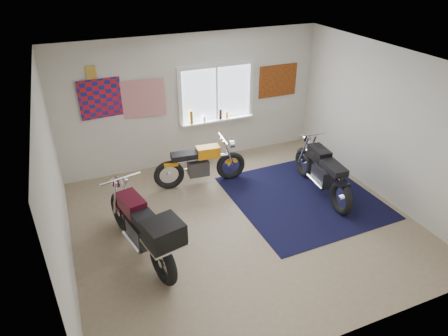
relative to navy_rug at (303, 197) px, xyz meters
name	(u,v)px	position (x,y,z in m)	size (l,w,h in m)	color
ground	(243,223)	(-1.36, -0.28, -0.01)	(5.50, 5.50, 0.00)	#9E896B
room_shell	(246,135)	(-1.36, -0.28, 1.63)	(5.50, 5.50, 5.50)	white
navy_rug	(303,197)	(0.00, 0.00, 0.00)	(2.50, 2.60, 0.01)	black
window_assembly	(216,97)	(-0.86, 2.19, 1.36)	(1.66, 0.17, 1.26)	white
oil_bottles	(206,116)	(-1.13, 2.12, 1.01)	(0.85, 0.07, 0.28)	#8E6014
flag_display	(91,73)	(-3.26, 2.20, 2.14)	(1.60, 0.10, 1.17)	red
triumph_poster	(278,81)	(0.59, 2.20, 1.54)	(0.90, 0.03, 0.70)	#A54C14
yellow_triumph	(200,165)	(-1.60, 1.22, 0.40)	(1.84, 0.55, 0.93)	black
black_chrome_bike	(322,172)	(0.38, 0.02, 0.44)	(0.61, 1.98, 1.02)	black
maroon_tourer	(144,229)	(-3.08, -0.53, 0.56)	(0.90, 2.13, 1.08)	black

